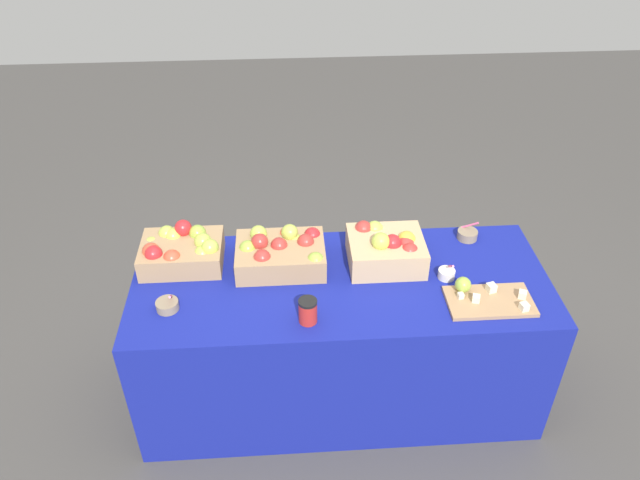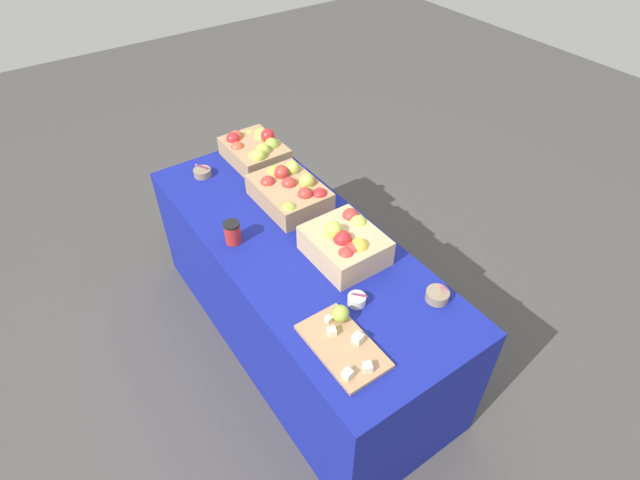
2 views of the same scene
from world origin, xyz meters
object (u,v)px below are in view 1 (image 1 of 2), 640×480
sample_bowl_mid (447,274)px  sample_bowl_near (167,305)px  cutting_board_front (485,298)px  coffee_cup (308,311)px  apple_crate_left (181,250)px  apple_crate_middle (281,252)px  apple_crate_right (387,249)px  sample_bowl_far (467,235)px

sample_bowl_mid → sample_bowl_near: bearing=-174.1°
cutting_board_front → coffee_cup: (-0.78, -0.07, 0.04)m
apple_crate_left → sample_bowl_mid: size_ratio=3.73×
apple_crate_middle → cutting_board_front: bearing=-19.9°
apple_crate_left → sample_bowl_mid: (1.21, -0.19, -0.05)m
apple_crate_right → sample_bowl_near: 1.02m
cutting_board_front → sample_bowl_near: size_ratio=3.63×
cutting_board_front → sample_bowl_mid: (-0.13, 0.17, 0.00)m
sample_bowl_near → sample_bowl_far: bearing=16.6°
apple_crate_middle → coffee_cup: 0.40m
apple_crate_left → cutting_board_front: size_ratio=1.01×
apple_crate_middle → apple_crate_right: (0.49, -0.02, 0.01)m
cutting_board_front → sample_bowl_far: size_ratio=3.75×
apple_crate_left → coffee_cup: apple_crate_left is taller
apple_crate_left → apple_crate_right: size_ratio=1.08×
apple_crate_right → cutting_board_front: bearing=-37.9°
apple_crate_middle → cutting_board_front: apple_crate_middle is taller
sample_bowl_mid → coffee_cup: 0.69m
sample_bowl_mid → sample_bowl_far: (0.17, 0.29, 0.00)m
apple_crate_middle → sample_bowl_near: (-0.49, -0.28, -0.05)m
sample_bowl_near → sample_bowl_mid: 1.25m
apple_crate_middle → coffee_cup: bearing=-75.2°
apple_crate_middle → sample_bowl_mid: 0.76m
cutting_board_front → apple_crate_middle: bearing=160.1°
cutting_board_front → sample_bowl_near: bearing=178.2°
apple_crate_right → sample_bowl_mid: (0.26, -0.13, -0.06)m
apple_crate_middle → apple_crate_right: size_ratio=1.18×
sample_bowl_near → apple_crate_middle: bearing=29.3°
sample_bowl_far → apple_crate_right: bearing=-159.4°
sample_bowl_near → coffee_cup: coffee_cup is taller
apple_crate_right → sample_bowl_far: size_ratio=3.50×
sample_bowl_mid → sample_bowl_far: bearing=59.4°
apple_crate_right → coffee_cup: bearing=-135.9°
apple_crate_middle → sample_bowl_mid: (0.75, -0.15, -0.05)m
apple_crate_middle → sample_bowl_far: bearing=9.0°
sample_bowl_near → apple_crate_left: bearing=85.2°
apple_crate_left → coffee_cup: 0.72m
sample_bowl_near → sample_bowl_far: size_ratio=1.03×
sample_bowl_near → sample_bowl_mid: (1.24, 0.13, 0.00)m
apple_crate_middle → sample_bowl_mid: bearing=-11.2°
apple_crate_left → apple_crate_right: bearing=-3.6°
apple_crate_right → sample_bowl_near: size_ratio=3.39×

